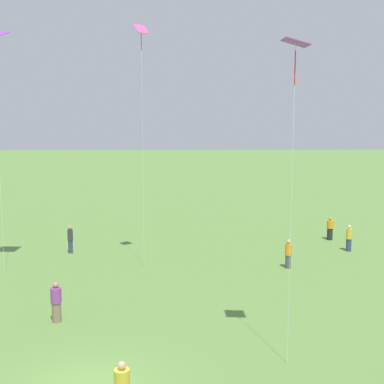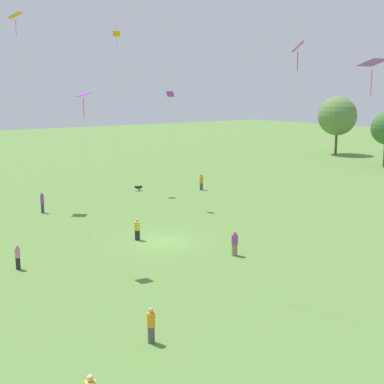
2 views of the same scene
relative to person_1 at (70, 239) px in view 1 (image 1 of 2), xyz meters
The scene contains 7 objects.
person_1 is the anchor object (origin of this frame).
person_2 11.41m from the person_1, behind, with size 0.63×0.63×1.70m.
person_4 13.37m from the person_1, 106.42° to the right, with size 0.49×0.49×1.64m.
person_5 17.46m from the person_1, 90.37° to the right, with size 0.54×0.54×1.69m.
person_7 17.44m from the person_1, 80.00° to the right, with size 0.63×0.63×1.60m.
kite_4 12.72m from the person_1, 124.17° to the right, with size 0.89×0.91×13.31m.
kite_6 20.77m from the person_1, 146.11° to the right, with size 0.85×0.83×10.87m.
Camera 1 is at (-15.68, -2.74, 8.43)m, focal length 50.00 mm.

